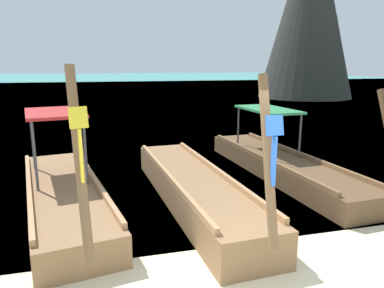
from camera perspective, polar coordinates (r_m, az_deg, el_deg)
sea_water at (r=64.97m, az=-13.23°, el=9.71°), size 120.00×120.00×0.00m
longtail_boat_yellow_ribbon at (r=7.52m, az=-19.72°, el=-7.45°), size 2.20×5.83×2.81m
longtail_boat_blue_ribbon at (r=7.41m, az=0.24°, el=-7.08°), size 1.47×6.10×2.70m
longtail_boat_violet_ribbon at (r=9.50m, az=13.91°, el=-3.10°), size 1.59×6.80×2.41m
karst_rock at (r=33.53m, az=18.36°, el=19.97°), size 8.61×7.84×15.33m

